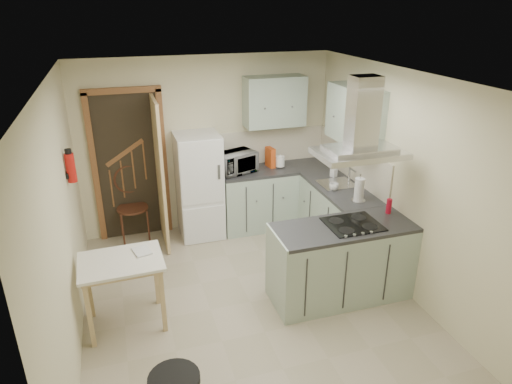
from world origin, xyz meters
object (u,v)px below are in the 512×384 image
object	(u,v)px
bentwood_chair	(132,208)
microwave	(236,162)
drop_leaf_table	(125,292)
peninsula	(342,261)
extractor_hood	(359,153)
fridge	(199,186)

from	to	relation	value
bentwood_chair	microwave	world-z (taller)	microwave
drop_leaf_table	microwave	xyz separation A→B (m)	(1.68, 1.76, 0.66)
peninsula	extractor_hood	distance (m)	1.27
bentwood_chair	fridge	bearing A→B (deg)	-11.07
microwave	drop_leaf_table	bearing A→B (deg)	-153.76
fridge	extractor_hood	bearing A→B (deg)	-56.21
fridge	drop_leaf_table	world-z (taller)	fridge
extractor_hood	drop_leaf_table	distance (m)	2.81
bentwood_chair	microwave	xyz separation A→B (m)	(1.48, -0.12, 0.56)
peninsula	bentwood_chair	distance (m)	3.01
peninsula	extractor_hood	size ratio (longest dim) A/B	1.72
extractor_hood	bentwood_chair	bearing A→B (deg)	137.08
drop_leaf_table	bentwood_chair	bearing A→B (deg)	82.01
fridge	drop_leaf_table	xyz separation A→B (m)	(-1.14, -1.76, -0.36)
peninsula	microwave	xyz separation A→B (m)	(-0.68, 1.98, 0.60)
drop_leaf_table	microwave	bearing A→B (deg)	44.37
drop_leaf_table	extractor_hood	bearing A→B (deg)	-7.04
drop_leaf_table	bentwood_chair	xyz separation A→B (m)	(0.20, 1.88, 0.10)
peninsula	extractor_hood	xyz separation A→B (m)	(0.10, 0.00, 1.27)
peninsula	drop_leaf_table	bearing A→B (deg)	174.64
drop_leaf_table	bentwood_chair	world-z (taller)	bentwood_chair
bentwood_chair	drop_leaf_table	bearing A→B (deg)	-99.79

